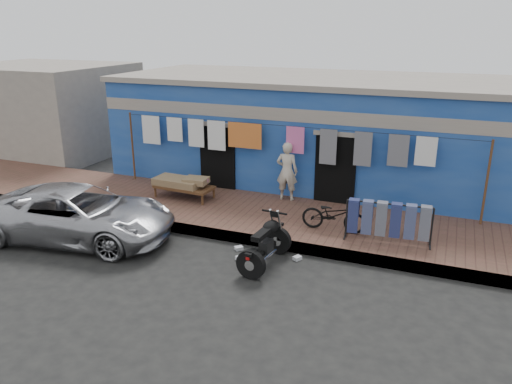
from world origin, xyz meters
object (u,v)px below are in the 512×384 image
(car, at_px, (78,213))
(seated_person, at_px, (287,171))
(jeans_rack, at_px, (388,221))
(charpoy, at_px, (184,188))
(motorcycle, at_px, (265,242))
(bicycle, at_px, (334,211))

(car, height_order, seated_person, seated_person)
(seated_person, height_order, jeans_rack, seated_person)
(charpoy, bearing_deg, jeans_rack, -8.93)
(car, distance_m, seated_person, 5.48)
(motorcycle, distance_m, jeans_rack, 2.85)
(jeans_rack, bearing_deg, seated_person, 148.75)
(charpoy, bearing_deg, seated_person, 18.71)
(seated_person, height_order, bicycle, seated_person)
(motorcycle, relative_size, charpoy, 0.95)
(charpoy, bearing_deg, motorcycle, -37.17)
(car, bearing_deg, jeans_rack, -82.24)
(seated_person, bearing_deg, car, 40.53)
(car, relative_size, charpoy, 2.61)
(car, height_order, jeans_rack, car)
(jeans_rack, bearing_deg, motorcycle, -143.71)
(car, xyz_separation_m, motorcycle, (4.59, 0.34, -0.12))
(seated_person, relative_size, charpoy, 0.91)
(charpoy, bearing_deg, car, -112.17)
(motorcycle, xyz_separation_m, charpoy, (-3.40, 2.58, 0.01))
(seated_person, height_order, motorcycle, seated_person)
(charpoy, height_order, jeans_rack, jeans_rack)
(bicycle, bearing_deg, seated_person, 43.80)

